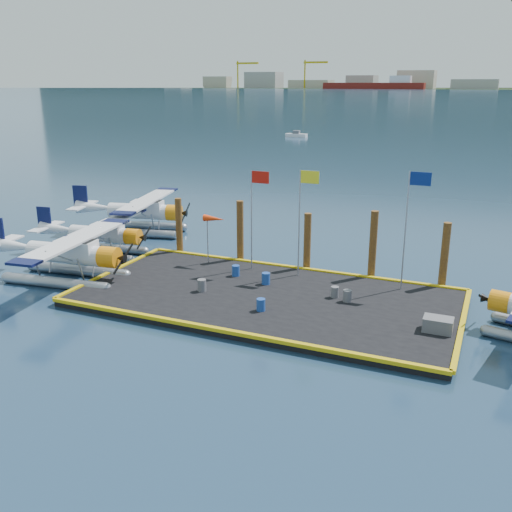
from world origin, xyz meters
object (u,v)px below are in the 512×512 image
at_px(drum_3, 202,285).
at_px(seaplane_a, 71,257).
at_px(seaplane_b, 103,237).
at_px(crate, 438,325).
at_px(drum_2, 335,292).
at_px(seaplane_c, 143,214).
at_px(drum_4, 347,296).
at_px(piling_1, 240,233).
at_px(flagpole_red, 255,205).
at_px(drum_5, 266,278).
at_px(piling_0, 179,228).
at_px(windsock, 214,220).
at_px(drum_1, 261,305).
at_px(flagpole_blue, 411,213).
at_px(piling_4, 444,258).
at_px(piling_2, 307,244).
at_px(piling_3, 373,247).
at_px(drum_0, 236,271).
at_px(flagpole_yellow, 303,207).

bearing_deg(drum_3, seaplane_a, -175.01).
distance_m(seaplane_b, crate, 22.70).
bearing_deg(drum_2, seaplane_c, 154.52).
distance_m(drum_4, piling_1, 9.55).
relative_size(seaplane_a, flagpole_red, 1.69).
bearing_deg(drum_4, drum_5, 170.81).
distance_m(seaplane_b, piling_0, 5.17).
bearing_deg(windsock, seaplane_b, -177.16).
xyz_separation_m(drum_1, flagpole_blue, (6.09, 5.91, 3.97)).
bearing_deg(drum_1, piling_4, 43.56).
height_order(drum_1, piling_2, piling_2).
bearing_deg(drum_5, piling_1, 131.32).
distance_m(drum_3, windsock, 5.50).
bearing_deg(drum_5, seaplane_c, 149.55).
xyz_separation_m(drum_5, piling_0, (-7.85, 3.81, 1.27)).
bearing_deg(windsock, drum_3, -71.03).
bearing_deg(piling_1, drum_2, -29.67).
height_order(seaplane_b, piling_3, piling_3).
height_order(windsock, piling_0, piling_0).
bearing_deg(seaplane_b, drum_5, 74.45).
relative_size(drum_0, drum_3, 0.95).
bearing_deg(piling_2, piling_0, 180.00).
bearing_deg(flagpole_red, seaplane_a, -150.32).
distance_m(seaplane_c, drum_5, 15.78).
xyz_separation_m(piling_0, piling_3, (13.00, 0.00, 0.15)).
bearing_deg(seaplane_c, seaplane_b, -3.24).
xyz_separation_m(seaplane_a, piling_3, (16.19, 6.96, 0.59)).
xyz_separation_m(seaplane_b, seaplane_c, (-1.01, 6.19, 0.19)).
bearing_deg(piling_0, drum_5, -25.89).
height_order(drum_0, drum_5, drum_5).
xyz_separation_m(seaplane_b, piling_2, (13.73, 2.01, 0.52)).
bearing_deg(piling_3, drum_4, -93.13).
xyz_separation_m(crate, piling_2, (-8.50, 6.57, 1.17)).
relative_size(seaplane_c, drum_2, 17.20).
bearing_deg(flagpole_yellow, drum_3, -131.74).
bearing_deg(flagpole_red, seaplane_c, 154.18).
relative_size(flagpole_blue, windsock, 2.08).
height_order(seaplane_b, drum_3, seaplane_b).
bearing_deg(windsock, drum_1, -46.41).
relative_size(drum_4, flagpole_blue, 0.10).
bearing_deg(seaplane_b, drum_4, 74.16).
height_order(flagpole_yellow, piling_4, flagpole_yellow).
bearing_deg(drum_1, windsock, 133.59).
bearing_deg(windsock, piling_4, 6.75).
xyz_separation_m(seaplane_b, windsock, (8.20, 0.41, 1.85)).
relative_size(seaplane_b, piling_1, 2.13).
xyz_separation_m(drum_0, piling_2, (3.32, 3.19, 1.18)).
bearing_deg(piling_4, piling_1, 180.00).
height_order(flagpole_yellow, piling_2, flagpole_yellow).
bearing_deg(drum_5, piling_0, 154.11).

